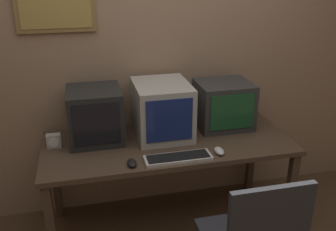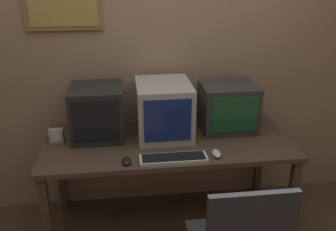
{
  "view_description": "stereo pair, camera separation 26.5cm",
  "coord_description": "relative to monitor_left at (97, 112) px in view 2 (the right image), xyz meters",
  "views": [
    {
      "loc": [
        -0.57,
        -1.56,
        1.97
      ],
      "look_at": [
        0.0,
        0.82,
        0.95
      ],
      "focal_mm": 40.0,
      "sensor_mm": 36.0,
      "label": 1
    },
    {
      "loc": [
        -0.31,
        -1.61,
        1.97
      ],
      "look_at": [
        0.0,
        0.82,
        0.95
      ],
      "focal_mm": 40.0,
      "sensor_mm": 36.0,
      "label": 2
    }
  ],
  "objects": [
    {
      "name": "keyboard_main",
      "position": [
        0.51,
        -0.44,
        -0.18
      ],
      "size": [
        0.45,
        0.14,
        0.03
      ],
      "color": "beige",
      "rests_on": "desk"
    },
    {
      "name": "mouse_far_corner",
      "position": [
        0.19,
        -0.44,
        -0.17
      ],
      "size": [
        0.06,
        0.1,
        0.03
      ],
      "color": "black",
      "rests_on": "desk"
    },
    {
      "name": "desk_clock",
      "position": [
        -0.3,
        -0.07,
        -0.14
      ],
      "size": [
        0.1,
        0.06,
        0.1
      ],
      "color": "#B7B2AD",
      "rests_on": "desk"
    },
    {
      "name": "desk",
      "position": [
        0.5,
        -0.15,
        -0.27
      ],
      "size": [
        1.79,
        0.76,
        0.75
      ],
      "color": "#4C3828",
      "rests_on": "ground_plane"
    },
    {
      "name": "monitor_center",
      "position": [
        0.49,
        -0.03,
        0.01
      ],
      "size": [
        0.4,
        0.47,
        0.4
      ],
      "color": "#B7B2A8",
      "rests_on": "desk"
    },
    {
      "name": "mouse_near_keyboard",
      "position": [
        0.79,
        -0.42,
        -0.17
      ],
      "size": [
        0.06,
        0.11,
        0.04
      ],
      "color": "silver",
      "rests_on": "desk"
    },
    {
      "name": "wall_back",
      "position": [
        0.5,
        0.3,
        0.36
      ],
      "size": [
        8.0,
        0.08,
        2.6
      ],
      "color": "tan",
      "rests_on": "ground_plane"
    },
    {
      "name": "monitor_right",
      "position": [
        0.99,
        0.02,
        -0.01
      ],
      "size": [
        0.41,
        0.37,
        0.36
      ],
      "color": "#333333",
      "rests_on": "desk"
    },
    {
      "name": "monitor_left",
      "position": [
        0.0,
        0.0,
        0.0
      ],
      "size": [
        0.38,
        0.39,
        0.38
      ],
      "color": "black",
      "rests_on": "desk"
    }
  ]
}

